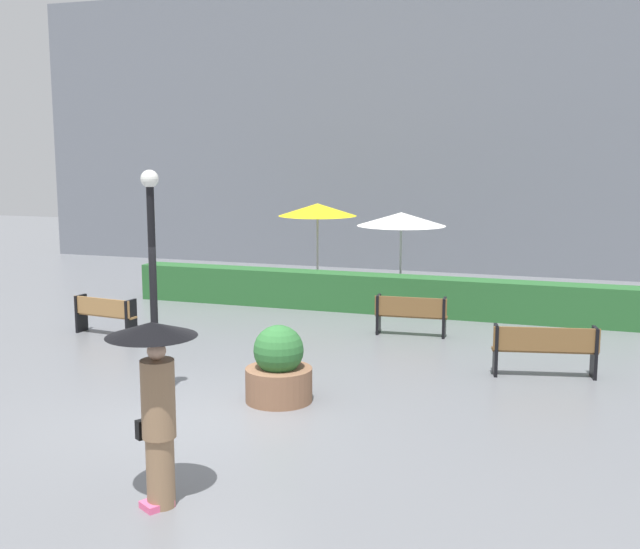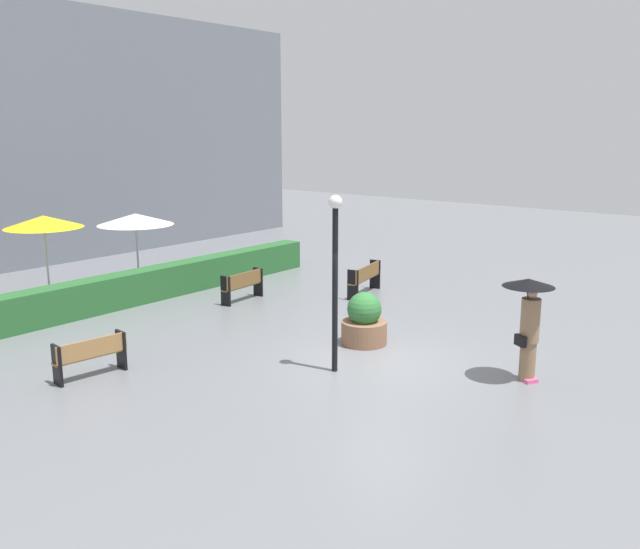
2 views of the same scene
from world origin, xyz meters
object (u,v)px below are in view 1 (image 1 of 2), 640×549
object	(u,v)px
bench_back_row	(411,313)
patio_umbrella_white	(401,219)
bench_far_right	(545,347)
patio_umbrella_yellow	(317,210)
planter_pot	(279,369)
pedestrian_with_umbrella	(156,387)
bench_far_left	(105,313)
lamp_post	(152,260)

from	to	relation	value
bench_back_row	patio_umbrella_white	size ratio (longest dim) A/B	0.65
bench_far_right	patio_umbrella_yellow	size ratio (longest dim) A/B	0.73
bench_back_row	patio_umbrella_white	xyz separation A→B (m)	(-1.04, 3.59, 1.72)
bench_far_right	patio_umbrella_yellow	distance (m)	9.54
bench_back_row	bench_far_right	distance (m)	3.74
patio_umbrella_yellow	planter_pot	bearing A→B (deg)	-74.97
pedestrian_with_umbrella	patio_umbrella_yellow	bearing A→B (deg)	101.08
bench_back_row	pedestrian_with_umbrella	size ratio (longest dim) A/B	0.74
bench_far_left	patio_umbrella_yellow	distance (m)	7.21
bench_far_right	planter_pot	bearing A→B (deg)	-145.33
planter_pot	patio_umbrella_white	bearing A→B (deg)	89.77
pedestrian_with_umbrella	bench_far_left	bearing A→B (deg)	127.58
pedestrian_with_umbrella	bench_back_row	bearing A→B (deg)	83.69
lamp_post	patio_umbrella_white	distance (m)	9.46
bench_far_right	patio_umbrella_white	distance (m)	7.32
planter_pot	patio_umbrella_yellow	size ratio (longest dim) A/B	0.49
planter_pot	lamp_post	bearing A→B (deg)	-162.90
patio_umbrella_white	bench_back_row	bearing A→B (deg)	-73.81
planter_pot	bench_far_right	bearing A→B (deg)	34.67
lamp_post	patio_umbrella_white	size ratio (longest dim) A/B	1.54
bench_far_left	pedestrian_with_umbrella	xyz separation A→B (m)	(5.38, -6.99, 0.90)
bench_back_row	patio_umbrella_yellow	xyz separation A→B (m)	(-3.62, 4.37, 1.85)
bench_far_right	patio_umbrella_yellow	world-z (taller)	patio_umbrella_yellow
bench_back_row	patio_umbrella_white	distance (m)	4.11
lamp_post	patio_umbrella_white	bearing A→B (deg)	78.26
pedestrian_with_umbrella	lamp_post	world-z (taller)	lamp_post
bench_far_left	patio_umbrella_white	xyz separation A→B (m)	(5.33, 5.61, 1.74)
bench_far_left	lamp_post	world-z (taller)	lamp_post
bench_back_row	planter_pot	world-z (taller)	planter_pot
bench_back_row	planter_pot	size ratio (longest dim) A/B	1.26
patio_umbrella_white	lamp_post	bearing A→B (deg)	-101.74
lamp_post	pedestrian_with_umbrella	bearing A→B (deg)	-59.41
bench_far_right	planter_pot	size ratio (longest dim) A/B	1.49
bench_far_left	lamp_post	xyz separation A→B (m)	(3.41, -3.65, 1.79)
patio_umbrella_yellow	pedestrian_with_umbrella	bearing A→B (deg)	-78.92
bench_far_left	planter_pot	distance (m)	6.12
planter_pot	patio_umbrella_yellow	bearing A→B (deg)	105.03
bench_back_row	planter_pot	xyz separation A→B (m)	(-1.08, -5.10, 0.02)
patio_umbrella_white	bench_far_left	bearing A→B (deg)	-133.53
bench_far_right	bench_far_left	world-z (taller)	bench_far_right
bench_far_right	patio_umbrella_yellow	xyz separation A→B (m)	(-6.53, 6.71, 1.81)
lamp_post	bench_far_right	bearing A→B (deg)	29.60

